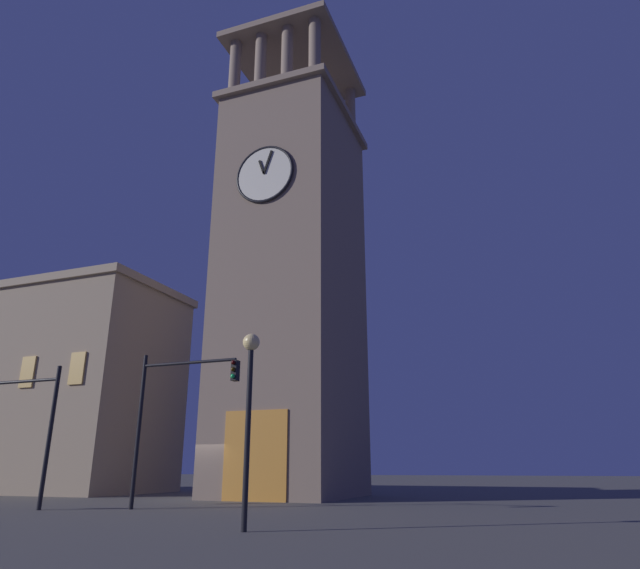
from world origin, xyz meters
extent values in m
plane|color=#56544F|center=(0.00, 0.00, 0.00)|extent=(200.00, 200.00, 0.00)
cube|color=gray|center=(-2.82, -3.61, 11.05)|extent=(6.41, 8.03, 22.09)
cube|color=gray|center=(-2.82, -3.61, 22.29)|extent=(7.01, 8.63, 0.40)
cylinder|color=gray|center=(-5.42, -0.20, 24.48)|extent=(0.70, 0.70, 3.97)
cylinder|color=gray|center=(-3.68, -0.20, 24.48)|extent=(0.70, 0.70, 3.97)
cylinder|color=gray|center=(-1.95, -0.20, 24.48)|extent=(0.70, 0.70, 3.97)
cylinder|color=gray|center=(-0.21, -0.20, 24.48)|extent=(0.70, 0.70, 3.97)
cylinder|color=gray|center=(-5.42, -7.02, 24.48)|extent=(0.70, 0.70, 3.97)
cylinder|color=gray|center=(-3.68, -7.02, 24.48)|extent=(0.70, 0.70, 3.97)
cylinder|color=gray|center=(-1.95, -7.02, 24.48)|extent=(0.70, 0.70, 3.97)
cylinder|color=gray|center=(-0.21, -7.02, 24.48)|extent=(0.70, 0.70, 3.97)
cube|color=gray|center=(-2.82, -3.61, 26.67)|extent=(7.01, 8.63, 0.40)
cylinder|color=black|center=(-2.82, -3.61, 28.06)|extent=(0.12, 0.12, 2.39)
cylinder|color=silver|center=(-2.82, 0.46, 16.42)|extent=(3.23, 0.12, 3.23)
torus|color=black|center=(-2.82, 0.48, 16.42)|extent=(3.39, 0.16, 3.39)
cube|color=black|center=(-2.67, 0.56, 16.84)|extent=(0.40, 0.06, 0.88)
cube|color=black|center=(-3.03, 0.56, 17.08)|extent=(0.54, 0.06, 1.34)
cube|color=orange|center=(-2.82, 0.35, 2.00)|extent=(3.20, 0.24, 4.00)
cube|color=gray|center=(15.80, -3.98, 6.10)|extent=(18.13, 8.11, 12.19)
cube|color=gray|center=(15.80, -3.98, 12.44)|extent=(18.53, 8.51, 0.50)
cube|color=#E0B259|center=(8.55, 0.13, 6.70)|extent=(1.00, 0.12, 1.80)
cube|color=#E0B259|center=(12.18, 0.13, 6.70)|extent=(1.00, 0.12, 1.80)
cylinder|color=black|center=(2.03, 7.72, 2.59)|extent=(0.16, 0.16, 5.18)
cylinder|color=black|center=(3.83, 7.72, 4.67)|extent=(3.61, 0.12, 0.12)
cylinder|color=black|center=(-0.80, 6.23, 2.83)|extent=(0.16, 0.16, 5.67)
cylinder|color=black|center=(-2.82, 6.23, 5.25)|extent=(4.04, 0.12, 0.12)
cube|color=black|center=(-4.85, 6.23, 4.82)|extent=(0.22, 0.30, 0.75)
sphere|color=#360505|center=(-4.85, 6.41, 5.10)|extent=(0.16, 0.16, 0.16)
sphere|color=#392705|center=(-4.85, 6.41, 4.85)|extent=(0.16, 0.16, 0.16)
sphere|color=#18C154|center=(-4.85, 6.41, 4.60)|extent=(0.16, 0.16, 0.16)
cylinder|color=black|center=(-8.23, 11.51, 2.16)|extent=(0.14, 0.14, 4.32)
sphere|color=#F9DB8C|center=(-8.23, 11.51, 4.54)|extent=(0.44, 0.44, 0.44)
camera|label=1|loc=(-14.90, 24.17, 1.42)|focal=31.19mm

